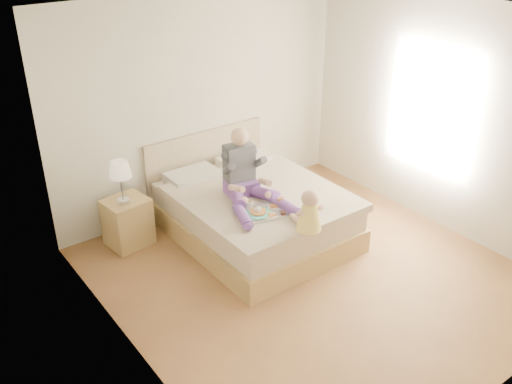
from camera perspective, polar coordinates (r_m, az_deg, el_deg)
room at (r=5.52m, az=6.77°, el=4.87°), size 4.02×4.22×2.71m
bed at (r=6.74m, az=-0.49°, el=-1.79°), size 1.70×2.18×1.00m
nightstand at (r=6.72m, az=-12.71°, el=-2.94°), size 0.51×0.47×0.57m
lamp at (r=6.36m, az=-13.45°, el=1.99°), size 0.25×0.25×0.50m
adult at (r=6.27m, az=-1.02°, el=1.32°), size 0.68×1.02×0.81m
tray at (r=6.07m, az=1.01°, el=-1.87°), size 0.53×0.47×0.13m
baby at (r=5.75m, az=5.28°, el=-2.10°), size 0.29×0.39×0.44m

